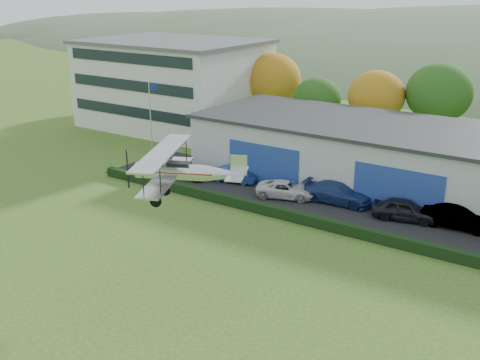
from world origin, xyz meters
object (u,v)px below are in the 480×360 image
Objects in this scene: hangar at (423,161)px; car_3 at (338,193)px; flagpole at (151,113)px; car_2 at (286,189)px; office_block at (174,83)px; car_4 at (405,210)px; car_1 at (234,175)px; biplane at (180,170)px; car_0 at (186,171)px; car_5 at (458,217)px.

hangar is 7.27× the size of car_3.
car_2 is (16.24, -1.80, -4.06)m from flagpole.
office_block is at bearing 61.34° from car_3.
flagpole is 1.70× the size of car_4.
flagpole is 1.94× the size of car_1.
car_1 is 18.77m from biplane.
car_0 is at bearing 95.09° from car_3.
hangar is 16.16m from car_1.
car_3 is (28.39, -13.55, -4.35)m from office_block.
car_1 is 5.84m from car_2.
flagpole is at bearing 70.42° from car_1.
car_1 is (4.14, 1.54, -0.04)m from car_0.
flagpole is 1.43× the size of car_3.
car_3 is at bearing 87.39° from car_5.
biplane is (-6.91, -23.10, 4.15)m from hangar.
car_1 is 0.82× the size of car_5.
hangar is 11.78m from car_2.
office_block is at bearing 33.36° from car_0.
office_block reaches higher than hangar.
car_4 reaches higher than car_0.
car_4 is 3.76m from car_5.
car_5 is at bearing 30.56° from biplane.
car_2 is at bearing -6.31° from flagpole.
car_0 is 4.42m from car_1.
car_1 is at bearing 88.32° from car_5.
biplane is at bearing -106.66° from hangar.
hangar is 24.46m from biplane.
car_3 is at bearing 72.85° from car_4.
office_block reaches higher than car_1.
hangar is 9.66× the size of car_0.
hangar is at bearing -4.39° from car_4.
biplane is at bearing -49.10° from office_block.
car_1 is 0.85× the size of car_2.
car_4 is at bearing -22.38° from office_block.
car_4 is (5.61, -0.45, -0.01)m from car_3.
office_block is 4.22× the size of car_2.
flagpole is at bearing -58.03° from office_block.
biplane is (-7.91, -16.12, 5.95)m from car_4.
flagpole reaches higher than car_3.
car_0 is at bearing 104.04° from biplane.
car_3 is at bearing -101.08° from car_1.
car_4 is at bearing -104.59° from car_2.
car_4 is at bearing -2.22° from flagpole.
office_block reaches higher than flagpole.
biplane is (-2.30, -16.57, 5.95)m from car_3.
car_0 is 19.63m from car_4.
biplane reaches higher than hangar.
car_2 is 0.87× the size of car_3.
office_block reaches higher than car_4.
hangar is 25.68m from flagpole.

